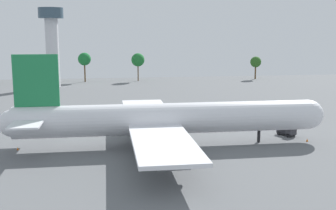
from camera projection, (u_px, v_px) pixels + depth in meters
ground_plane at (168, 146)px, 91.58m from camera, size 282.99×282.99×0.00m
cargo_airplane at (167, 119)px, 90.52m from camera, size 70.75×60.21×20.10m
cargo_loader at (287, 131)px, 100.42m from camera, size 3.93×4.83×2.27m
fuel_truck at (88, 123)px, 109.98m from camera, size 4.23×4.23×2.10m
safety_cone_nose at (307, 140)px, 95.11m from camera, size 0.47×0.47×0.67m
safety_cone_tail at (18, 149)px, 88.23m from camera, size 0.41×0.41×0.59m
control_tower at (52, 39)px, 186.29m from camera, size 10.89×10.89×35.23m
tree_line_backdrop at (85, 61)px, 208.57m from camera, size 145.53×6.78×14.58m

